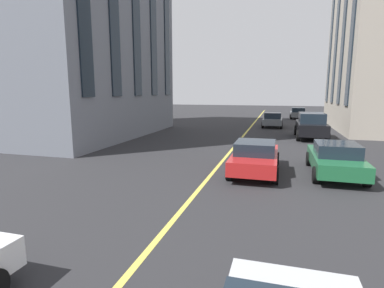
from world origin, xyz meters
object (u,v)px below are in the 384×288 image
(car_green_far, at_px, (335,159))
(car_black_oncoming, at_px, (311,125))
(car_grey_parked_b, at_px, (298,113))
(car_red_near, at_px, (255,157))
(car_grey_trailing, at_px, (273,120))

(car_green_far, bearing_deg, car_black_oncoming, 0.00)
(car_black_oncoming, relative_size, car_grey_parked_b, 1.21)
(car_red_near, height_order, car_green_far, same)
(car_black_oncoming, bearing_deg, car_grey_parked_b, -0.00)
(car_red_near, xyz_separation_m, car_green_far, (0.51, -3.19, 0.00))
(car_green_far, bearing_deg, car_red_near, 99.11)
(car_black_oncoming, relative_size, car_grey_trailing, 1.21)
(car_red_near, xyz_separation_m, car_grey_parked_b, (28.09, -3.19, -0.00))
(car_grey_parked_b, height_order, car_grey_trailing, same)
(car_green_far, relative_size, car_grey_trailing, 1.13)
(car_red_near, height_order, car_grey_trailing, car_grey_trailing)
(car_grey_trailing, bearing_deg, car_black_oncoming, -156.99)
(car_black_oncoming, distance_m, car_grey_parked_b, 17.19)
(car_green_far, bearing_deg, car_grey_trailing, 9.53)
(car_red_near, xyz_separation_m, car_grey_trailing, (17.69, -0.30, -0.00))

